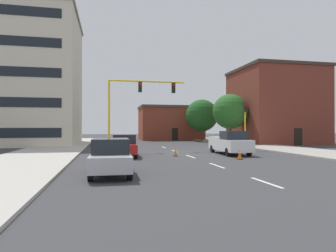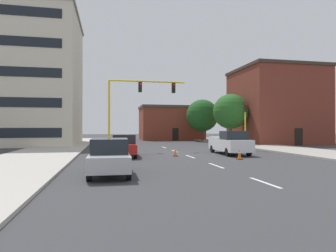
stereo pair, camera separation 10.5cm
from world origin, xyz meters
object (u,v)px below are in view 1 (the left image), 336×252
sedan_silver_near_left (111,156)px  tree_right_mid (230,112)px  pickup_truck_white (230,143)px  traffic_signal_gantry (120,128)px  traffic_cone_roadside_a (240,154)px  tree_right_far (202,115)px  sedan_red_mid_left (124,145)px  traffic_cone_roadside_b (176,151)px  traffic_light_pole_right (245,115)px

sedan_silver_near_left → tree_right_mid: bearing=54.3°
pickup_truck_white → sedan_silver_near_left: 13.47m
traffic_signal_gantry → sedan_silver_near_left: 13.81m
traffic_cone_roadside_a → tree_right_far: bearing=77.1°
tree_right_mid → pickup_truck_white: size_ratio=1.25×
traffic_signal_gantry → sedan_red_mid_left: bearing=-88.5°
pickup_truck_white → tree_right_far: bearing=77.2°
pickup_truck_white → traffic_cone_roadside_a: size_ratio=7.19×
pickup_truck_white → traffic_cone_roadside_b: 4.99m
sedan_silver_near_left → sedan_red_mid_left: size_ratio=0.99×
tree_right_far → pickup_truck_white: tree_right_far is taller
sedan_red_mid_left → traffic_cone_roadside_a: 8.75m
traffic_light_pole_right → pickup_truck_white: bearing=-131.4°
tree_right_mid → sedan_red_mid_left: tree_right_mid is taller
tree_right_mid → sedan_silver_near_left: bearing=-125.7°
traffic_signal_gantry → pickup_truck_white: size_ratio=1.51×
pickup_truck_white → sedan_red_mid_left: (-8.92, -0.27, -0.09)m
pickup_truck_white → sedan_red_mid_left: 8.93m
tree_right_mid → pickup_truck_white: 15.46m
tree_right_mid → tree_right_far: 9.33m
tree_right_far → sedan_silver_near_left: bearing=-115.6°
traffic_cone_roadside_a → traffic_signal_gantry: bearing=132.9°
tree_right_mid → traffic_signal_gantry: bearing=-149.5°
traffic_cone_roadside_a → traffic_cone_roadside_b: bearing=140.6°
tree_right_mid → tree_right_far: tree_right_far is taller
traffic_signal_gantry → tree_right_far: bearing=51.9°
tree_right_far → sedan_silver_near_left: tree_right_far is taller
traffic_light_pole_right → traffic_cone_roadside_a: 9.30m
pickup_truck_white → traffic_cone_roadside_b: bearing=-172.5°
traffic_light_pole_right → sedan_red_mid_left: size_ratio=1.04×
tree_right_mid → traffic_cone_roadside_a: (-7.11, -17.63, -4.09)m
sedan_red_mid_left → traffic_cone_roadside_b: size_ratio=6.06×
tree_right_mid → sedan_red_mid_left: (-15.07, -14.02, -3.57)m
traffic_light_pole_right → sedan_red_mid_left: bearing=-161.8°
traffic_signal_gantry → traffic_cone_roadside_a: 12.01m
traffic_cone_roadside_b → tree_right_far: bearing=66.8°
sedan_silver_near_left → traffic_cone_roadside_b: 9.77m
tree_right_far → traffic_cone_roadside_b: tree_right_far is taller
tree_right_far → sedan_red_mid_left: 27.47m
sedan_silver_near_left → traffic_cone_roadside_a: 10.44m
traffic_signal_gantry → traffic_cone_roadside_b: bearing=-52.8°
tree_right_mid → sedan_red_mid_left: 20.89m
traffic_signal_gantry → tree_right_far: tree_right_far is taller
traffic_signal_gantry → sedan_silver_near_left: size_ratio=1.82×
sedan_red_mid_left → traffic_signal_gantry: bearing=91.5°
tree_right_mid → traffic_cone_roadside_b: (-11.06, -14.39, -4.09)m
sedan_silver_near_left → sedan_red_mid_left: (1.18, 8.63, 0.00)m
traffic_signal_gantry → traffic_cone_roadside_b: traffic_signal_gantry is taller
traffic_signal_gantry → traffic_cone_roadside_a: traffic_signal_gantry is taller
sedan_silver_near_left → sedan_red_mid_left: bearing=82.2°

